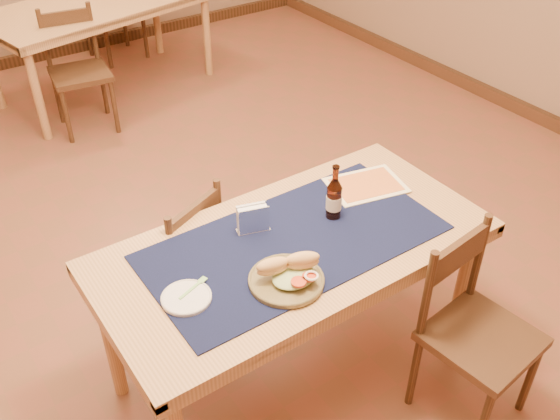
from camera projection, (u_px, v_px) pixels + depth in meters
room at (187, 25)px, 2.64m from camera, size 6.04×7.04×2.84m
main_table at (294, 258)px, 2.55m from camera, size 1.60×0.80×0.75m
placemat at (294, 242)px, 2.50m from camera, size 1.20×0.60×0.01m
baseboard at (208, 264)px, 3.45m from camera, size 6.00×7.00×0.10m
back_table at (98, 12)px, 4.94m from camera, size 1.90×1.22×0.75m
chair_main_far at (178, 258)px, 2.91m from camera, size 0.50×0.50×0.83m
chair_main_near at (474, 329)px, 2.52m from camera, size 0.44×0.44×0.87m
chair_back_near at (78, 69)px, 4.56m from camera, size 0.46×0.46×0.88m
chair_back_far at (114, 5)px, 5.59m from camera, size 0.49×0.49×0.96m
sandwich_plate at (288, 275)px, 2.29m from camera, size 0.28×0.28×0.11m
side_plate at (186, 297)px, 2.23m from camera, size 0.18×0.18×0.02m
fork at (195, 286)px, 2.27m from camera, size 0.14×0.06×0.00m
beer_bottle at (334, 198)px, 2.58m from camera, size 0.07×0.07×0.25m
napkin_holder at (253, 219)px, 2.52m from camera, size 0.14×0.09×0.12m
menu_card at (366, 185)px, 2.81m from camera, size 0.38×0.31×0.01m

